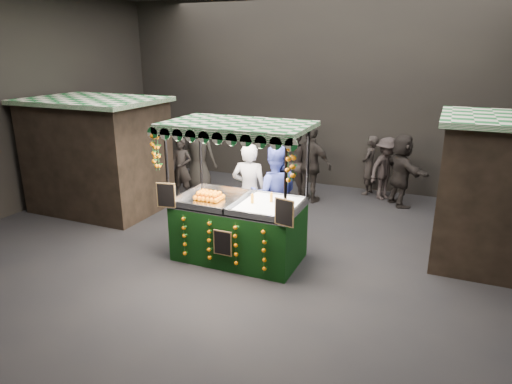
% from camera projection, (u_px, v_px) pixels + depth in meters
% --- Properties ---
extents(ground, '(12.00, 12.00, 0.00)m').
position_uv_depth(ground, '(254.00, 255.00, 8.39)').
color(ground, black).
rests_on(ground, ground).
extents(market_hall, '(12.10, 10.10, 5.05)m').
position_uv_depth(market_hall, '(254.00, 67.00, 7.36)').
color(market_hall, black).
rests_on(market_hall, ground).
extents(neighbour_stall_left, '(3.00, 2.20, 2.60)m').
position_uv_depth(neighbour_stall_left, '(98.00, 154.00, 10.52)').
color(neighbour_stall_left, black).
rests_on(neighbour_stall_left, ground).
extents(juice_stall, '(2.57, 1.51, 2.49)m').
position_uv_depth(juice_stall, '(239.00, 219.00, 8.03)').
color(juice_stall, black).
rests_on(juice_stall, ground).
extents(vendor_grey, '(0.76, 0.56, 1.94)m').
position_uv_depth(vendor_grey, '(249.00, 191.00, 8.95)').
color(vendor_grey, gray).
rests_on(vendor_grey, ground).
extents(vendor_blue, '(1.16, 1.05, 1.95)m').
position_uv_depth(vendor_blue, '(274.00, 195.00, 8.70)').
color(vendor_blue, navy).
rests_on(vendor_blue, ground).
extents(shopper_0, '(0.59, 0.40, 1.56)m').
position_uv_depth(shopper_0, '(181.00, 168.00, 11.41)').
color(shopper_0, black).
rests_on(shopper_0, ground).
extents(shopper_1, '(1.07, 0.93, 1.87)m').
position_uv_depth(shopper_1, '(294.00, 165.00, 11.11)').
color(shopper_1, '#2B2523').
rests_on(shopper_1, ground).
extents(shopper_2, '(1.19, 0.74, 1.88)m').
position_uv_depth(shopper_2, '(311.00, 165.00, 11.06)').
color(shopper_2, black).
rests_on(shopper_2, ground).
extents(shopper_3, '(1.07, 1.18, 1.59)m').
position_uv_depth(shopper_3, '(386.00, 169.00, 11.30)').
color(shopper_3, '#2C2424').
rests_on(shopper_3, ground).
extents(shopper_4, '(0.98, 0.66, 1.94)m').
position_uv_depth(shopper_4, '(199.00, 155.00, 12.00)').
color(shopper_4, '#2B2823').
rests_on(shopper_4, ground).
extents(shopper_5, '(1.37, 1.62, 1.75)m').
position_uv_depth(shopper_5, '(401.00, 170.00, 10.82)').
color(shopper_5, black).
rests_on(shopper_5, ground).
extents(shopper_6, '(0.47, 0.62, 1.55)m').
position_uv_depth(shopper_6, '(369.00, 165.00, 11.71)').
color(shopper_6, black).
rests_on(shopper_6, ground).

